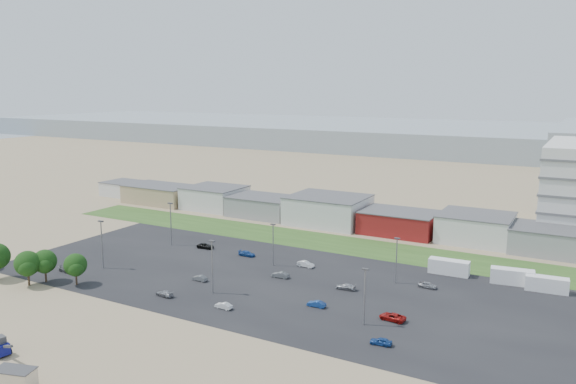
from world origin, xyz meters
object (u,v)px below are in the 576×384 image
Objects in this scene: parked_car_6 at (247,254)px; parked_car_10 at (66,269)px; parked_car_1 at (316,304)px; parked_car_12 at (346,287)px; parked_car_8 at (428,285)px; parked_car_13 at (224,306)px; box_trailer_a at (449,267)px; parked_car_9 at (206,246)px; parked_car_11 at (306,264)px; parked_car_0 at (392,317)px; parked_car_3 at (164,293)px; parked_car_2 at (381,341)px; portable_shed at (15,378)px; parked_car_7 at (280,275)px; parked_car_4 at (200,278)px.

parked_car_6 is 40.35m from parked_car_10.
parked_car_1 is 11.01m from parked_car_12.
parked_car_13 is at bearing 136.40° from parked_car_8.
box_trailer_a is at bearing 137.44° from parked_car_12.
parked_car_11 is at bearing -94.59° from parked_car_9.
box_trailer_a is at bearing -179.25° from parked_car_0.
box_trailer_a is at bearing 149.49° from parked_car_1.
parked_car_3 is at bearing -58.58° from parked_car_12.
parked_car_0 is at bearing -176.94° from parked_car_2.
box_trailer_a reaches higher than parked_car_10.
parked_car_8 is at bearing 135.81° from parked_car_13.
parked_car_3 is at bearing 179.27° from parked_car_6.
portable_shed is at bearing 13.72° from parked_car_3.
box_trailer_a reaches higher than parked_car_11.
parked_car_13 is at bearing 60.48° from portable_shed.
parked_car_9 is 1.12× the size of parked_car_10.
parked_car_7 is at bearing -112.79° from parked_car_9.
parked_car_2 is at bearing -176.70° from parked_car_8.
parked_car_2 is 30.05m from parked_car_13.
box_trailer_a is at bearing 137.00° from parked_car_3.
parked_car_4 is at bearing 116.10° from parked_car_8.
parked_car_4 reaches higher than parked_car_13.
parked_car_6 is at bearing -38.01° from parked_car_10.
parked_car_7 is 9.12m from parked_car_11.
parked_car_3 is (-27.98, -9.44, -0.02)m from parked_car_1.
parked_car_1 reaches higher than parked_car_13.
portable_shed is 1.56× the size of parked_car_2.
box_trailer_a reaches higher than parked_car_1.
parked_car_12 is at bearing 86.52° from parked_car_7.
parked_car_12 is at bearing 111.97° from parked_car_4.
parked_car_7 is 46.99m from parked_car_10.
box_trailer_a is 29.60m from parked_car_0.
parked_car_0 is 1.05× the size of parked_car_9.
parked_car_11 is at bearing -162.02° from box_trailer_a.
parked_car_8 reaches higher than parked_car_6.
parked_car_12 is at bearing 143.78° from parked_car_13.
parked_car_12 reaches higher than parked_car_3.
parked_car_7 is (-30.59, -19.64, -0.97)m from box_trailer_a.
parked_car_9 is 1.11× the size of parked_car_11.
parked_car_8 is 0.91× the size of parked_car_12.
portable_shed is 56.34m from parked_car_7.
parked_car_8 reaches higher than parked_car_2.
parked_car_1 is 18.05m from parked_car_2.
portable_shed is 1.28× the size of parked_car_6.
parked_car_1 is 0.87× the size of parked_car_12.
parked_car_1 is 1.02× the size of parked_car_2.
parked_car_11 is 0.98× the size of parked_car_12.
parked_car_10 is 60.92m from parked_car_12.
box_trailer_a is 50.20m from parked_car_13.
parked_car_1 is 0.80× the size of parked_car_9.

